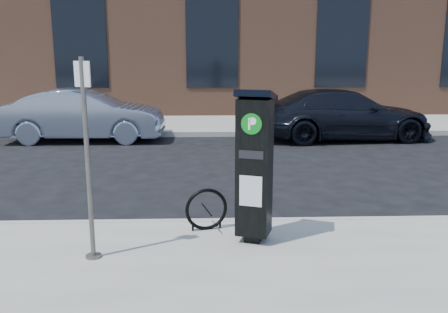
{
  "coord_description": "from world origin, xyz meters",
  "views": [
    {
      "loc": [
        -0.19,
        -6.62,
        2.54
      ],
      "look_at": [
        0.06,
        0.5,
        0.99
      ],
      "focal_mm": 38.0,
      "sensor_mm": 36.0,
      "label": 1
    }
  ],
  "objects_px": {
    "parking_kiosk": "(254,165)",
    "car_dark": "(344,115)",
    "sign_pole": "(88,162)",
    "car_silver": "(84,115)",
    "bike_rack": "(206,210)"
  },
  "relations": [
    {
      "from": "sign_pole",
      "to": "car_silver",
      "type": "distance_m",
      "value": 8.98
    },
    {
      "from": "sign_pole",
      "to": "car_silver",
      "type": "xyz_separation_m",
      "value": [
        -2.26,
        8.67,
        -0.56
      ]
    },
    {
      "from": "parking_kiosk",
      "to": "sign_pole",
      "type": "distance_m",
      "value": 2.03
    },
    {
      "from": "car_dark",
      "to": "parking_kiosk",
      "type": "bearing_deg",
      "value": 152.32
    },
    {
      "from": "bike_rack",
      "to": "car_silver",
      "type": "relative_size",
      "value": 0.13
    },
    {
      "from": "sign_pole",
      "to": "car_dark",
      "type": "height_order",
      "value": "sign_pole"
    },
    {
      "from": "car_dark",
      "to": "bike_rack",
      "type": "bearing_deg",
      "value": 147.6
    },
    {
      "from": "parking_kiosk",
      "to": "bike_rack",
      "type": "distance_m",
      "value": 1.03
    },
    {
      "from": "bike_rack",
      "to": "parking_kiosk",
      "type": "bearing_deg",
      "value": -47.84
    },
    {
      "from": "sign_pole",
      "to": "bike_rack",
      "type": "relative_size",
      "value": 3.96
    },
    {
      "from": "car_silver",
      "to": "car_dark",
      "type": "bearing_deg",
      "value": -90.35
    },
    {
      "from": "parking_kiosk",
      "to": "car_dark",
      "type": "xyz_separation_m",
      "value": [
        3.5,
        8.21,
        -0.41
      ]
    },
    {
      "from": "bike_rack",
      "to": "car_dark",
      "type": "distance_m",
      "value": 8.82
    },
    {
      "from": "parking_kiosk",
      "to": "sign_pole",
      "type": "height_order",
      "value": "sign_pole"
    },
    {
      "from": "car_silver",
      "to": "car_dark",
      "type": "distance_m",
      "value": 7.73
    }
  ]
}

